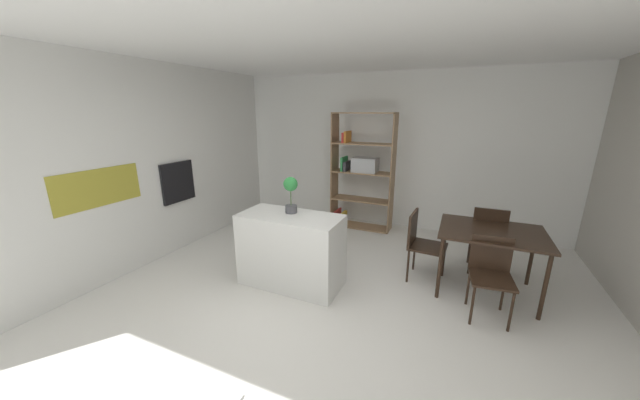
% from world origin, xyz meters
% --- Properties ---
extents(ground_plane, '(8.95, 8.95, 0.00)m').
position_xyz_m(ground_plane, '(0.00, 0.00, 0.00)').
color(ground_plane, silver).
extents(ceiling_slab, '(6.51, 6.19, 0.06)m').
position_xyz_m(ceiling_slab, '(0.00, 0.00, 2.84)').
color(ceiling_slab, white).
rests_on(ceiling_slab, ground_plane).
extents(back_partition, '(6.51, 0.06, 2.81)m').
position_xyz_m(back_partition, '(0.00, 3.07, 1.40)').
color(back_partition, white).
rests_on(back_partition, ground_plane).
extents(tall_cabinet_run_left, '(0.61, 5.59, 2.81)m').
position_xyz_m(tall_cabinet_run_left, '(-2.89, 0.00, 1.40)').
color(tall_cabinet_run_left, silver).
rests_on(tall_cabinet_run_left, ground_plane).
extents(cabinet_niche_splashback, '(0.01, 1.04, 0.46)m').
position_xyz_m(cabinet_niche_splashback, '(-2.58, -0.53, 1.24)').
color(cabinet_niche_splashback, '#9E932D').
rests_on(cabinet_niche_splashback, ground_plane).
extents(built_in_oven, '(0.06, 0.59, 0.62)m').
position_xyz_m(built_in_oven, '(-2.57, 0.62, 1.08)').
color(built_in_oven, black).
rests_on(built_in_oven, ground_plane).
extents(kitchen_island, '(1.26, 0.60, 0.92)m').
position_xyz_m(kitchen_island, '(-0.42, 0.33, 0.46)').
color(kitchen_island, silver).
rests_on(kitchen_island, ground_plane).
extents(potted_plant_on_island, '(0.17, 0.17, 0.45)m').
position_xyz_m(potted_plant_on_island, '(-0.46, 0.42, 1.20)').
color(potted_plant_on_island, '#4C4C51').
rests_on(potted_plant_on_island, kitchen_island).
extents(open_bookshelf, '(1.12, 0.37, 2.11)m').
position_xyz_m(open_bookshelf, '(-0.27, 2.67, 1.06)').
color(open_bookshelf, '#997551').
rests_on(open_bookshelf, ground_plane).
extents(dining_table, '(1.14, 0.89, 0.79)m').
position_xyz_m(dining_table, '(1.82, 1.14, 0.71)').
color(dining_table, black).
rests_on(dining_table, ground_plane).
extents(dining_chair_near, '(0.45, 0.47, 0.86)m').
position_xyz_m(dining_chair_near, '(1.81, 0.66, 0.52)').
color(dining_chair_near, black).
rests_on(dining_chair_near, ground_plane).
extents(dining_chair_far, '(0.41, 0.42, 0.95)m').
position_xyz_m(dining_chair_far, '(1.82, 1.61, 0.56)').
color(dining_chair_far, black).
rests_on(dining_chair_far, ground_plane).
extents(dining_chair_island_side, '(0.47, 0.47, 0.89)m').
position_xyz_m(dining_chair_island_side, '(1.03, 1.14, 0.54)').
color(dining_chair_island_side, black).
rests_on(dining_chair_island_side, ground_plane).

